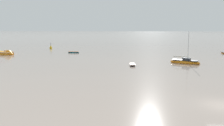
# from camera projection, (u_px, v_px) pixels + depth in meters

# --- Properties ---
(ground_plane) EXTENTS (800.00, 800.00, 0.00)m
(ground_plane) POSITION_uv_depth(u_px,v_px,m) (224.00, 106.00, 24.59)
(ground_plane) COLOR gray
(rowboat_moored_2) EXTENTS (1.21, 3.09, 0.48)m
(rowboat_moored_2) POSITION_uv_depth(u_px,v_px,m) (132.00, 65.00, 49.95)
(rowboat_moored_2) COLOR black
(rowboat_moored_2) RESTS_ON ground
(rowboat_moored_3) EXTENTS (1.44, 3.59, 0.56)m
(rowboat_moored_3) POSITION_uv_depth(u_px,v_px,m) (224.00, 53.00, 72.85)
(rowboat_moored_3) COLOR orange
(rowboat_moored_3) RESTS_ON ground
(motorboat_moored_0) EXTENTS (6.74, 4.58, 2.19)m
(motorboat_moored_0) POSITION_uv_depth(u_px,v_px,m) (6.00, 54.00, 69.33)
(motorboat_moored_0) COLOR orange
(motorboat_moored_0) RESTS_ON ground
(rowboat_moored_6) EXTENTS (3.35, 1.15, 0.53)m
(rowboat_moored_6) POSITION_uv_depth(u_px,v_px,m) (74.00, 52.00, 74.34)
(rowboat_moored_6) COLOR #197084
(rowboat_moored_6) RESTS_ON ground
(sailboat_moored_2) EXTENTS (6.53, 4.68, 7.11)m
(sailboat_moored_2) POSITION_uv_depth(u_px,v_px,m) (185.00, 62.00, 53.09)
(sailboat_moored_2) COLOR orange
(sailboat_moored_2) RESTS_ON ground
(channel_buoy) EXTENTS (0.90, 0.90, 2.30)m
(channel_buoy) POSITION_uv_depth(u_px,v_px,m) (51.00, 47.00, 88.10)
(channel_buoy) COLOR gold
(channel_buoy) RESTS_ON ground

